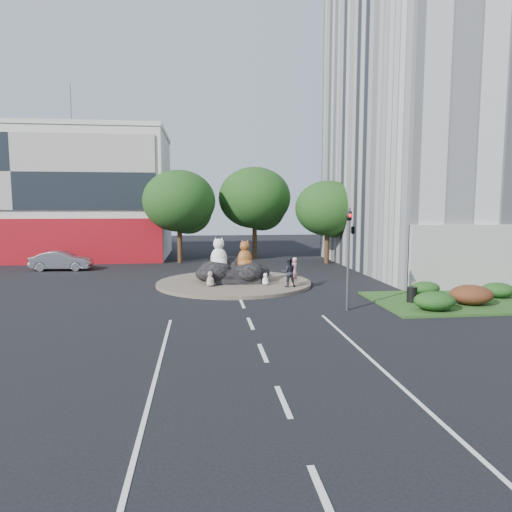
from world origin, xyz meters
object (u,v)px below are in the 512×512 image
(kitten_white, at_px, (265,279))
(pedestrian_pink, at_px, (294,271))
(cat_white, at_px, (219,253))
(pedestrian_dark, at_px, (289,272))
(parked_car, at_px, (61,261))
(litter_bin, at_px, (412,294))
(cat_tabby, at_px, (245,254))
(kitten_calico, at_px, (210,279))

(kitten_white, bearing_deg, pedestrian_pink, -19.10)
(cat_white, distance_m, pedestrian_dark, 4.79)
(parked_car, distance_m, litter_bin, 26.73)
(cat_tabby, distance_m, kitten_calico, 2.91)
(cat_white, relative_size, pedestrian_pink, 1.19)
(kitten_calico, distance_m, kitten_white, 3.42)
(pedestrian_dark, bearing_deg, cat_tabby, -37.87)
(cat_white, height_order, parked_car, cat_white)
(kitten_calico, height_order, pedestrian_pink, pedestrian_pink)
(cat_white, distance_m, kitten_white, 3.49)
(parked_car, bearing_deg, litter_bin, -121.91)
(cat_tabby, xyz_separation_m, kitten_white, (1.17, -1.17, -1.44))
(pedestrian_dark, relative_size, parked_car, 0.39)
(pedestrian_pink, bearing_deg, kitten_calico, -38.84)
(cat_tabby, bearing_deg, kitten_white, -62.55)
(cat_tabby, bearing_deg, pedestrian_pink, -38.20)
(cat_white, distance_m, kitten_calico, 2.11)
(litter_bin, bearing_deg, pedestrian_dark, 139.84)
(kitten_white, height_order, litter_bin, kitten_white)
(cat_tabby, relative_size, kitten_calico, 1.94)
(pedestrian_dark, xyz_separation_m, parked_car, (-16.30, 10.57, -0.34))
(kitten_calico, bearing_deg, cat_white, 114.31)
(parked_car, relative_size, litter_bin, 5.81)
(parked_car, bearing_deg, pedestrian_dark, -119.94)
(kitten_calico, height_order, pedestrian_dark, pedestrian_dark)
(kitten_calico, height_order, litter_bin, kitten_calico)
(cat_white, relative_size, cat_tabby, 1.09)
(kitten_white, xyz_separation_m, parked_car, (-14.99, 9.75, 0.18))
(cat_tabby, xyz_separation_m, litter_bin, (8.09, -6.73, -1.51))
(pedestrian_dark, bearing_deg, kitten_calico, -7.88)
(cat_tabby, distance_m, pedestrian_dark, 3.32)
(cat_white, xyz_separation_m, cat_tabby, (1.66, -0.18, -0.08))
(cat_tabby, xyz_separation_m, pedestrian_dark, (2.48, -2.00, -0.93))
(pedestrian_dark, bearing_deg, cat_white, -26.78)
(kitten_calico, bearing_deg, cat_tabby, 75.76)
(kitten_calico, xyz_separation_m, parked_car, (-11.57, 9.83, 0.08))
(kitten_white, bearing_deg, pedestrian_dark, -52.59)
(cat_white, xyz_separation_m, litter_bin, (9.75, -6.91, -1.59))
(kitten_calico, relative_size, pedestrian_dark, 0.53)
(pedestrian_dark, relative_size, litter_bin, 2.26)
(cat_tabby, distance_m, kitten_white, 2.20)
(kitten_white, bearing_deg, cat_tabby, 114.55)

